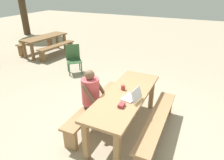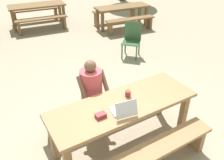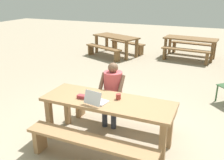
% 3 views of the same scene
% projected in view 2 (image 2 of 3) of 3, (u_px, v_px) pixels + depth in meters
% --- Properties ---
extents(ground_plane, '(30.00, 30.00, 0.00)m').
position_uv_depth(ground_plane, '(122.00, 143.00, 3.64)').
color(ground_plane, tan).
extents(picnic_table_front, '(2.12, 0.74, 0.78)m').
position_uv_depth(picnic_table_front, '(123.00, 109.00, 3.29)').
color(picnic_table_front, '#9E754C').
rests_on(picnic_table_front, ground).
extents(bench_near, '(1.99, 0.30, 0.44)m').
position_uv_depth(bench_near, '(150.00, 156.00, 3.00)').
color(bench_near, '#9E754C').
rests_on(bench_near, ground).
extents(bench_far, '(1.99, 0.30, 0.44)m').
position_uv_depth(bench_far, '(102.00, 104.00, 3.92)').
color(bench_far, '#9E754C').
rests_on(bench_far, ground).
extents(laptop, '(0.33, 0.32, 0.22)m').
position_uv_depth(laptop, '(124.00, 109.00, 3.02)').
color(laptop, silver).
rests_on(laptop, picnic_table_front).
extents(small_pouch, '(0.14, 0.09, 0.06)m').
position_uv_depth(small_pouch, '(101.00, 115.00, 2.96)').
color(small_pouch, '#993338').
rests_on(small_pouch, picnic_table_front).
extents(coffee_mug, '(0.08, 0.08, 0.09)m').
position_uv_depth(coffee_mug, '(128.00, 94.00, 3.34)').
color(coffee_mug, '#99332D').
rests_on(coffee_mug, picnic_table_front).
extents(person_seated, '(0.45, 0.43, 1.21)m').
position_uv_depth(person_seated, '(92.00, 90.00, 3.62)').
color(person_seated, '#333847').
rests_on(person_seated, ground).
extents(plastic_chair, '(0.62, 0.62, 0.88)m').
position_uv_depth(plastic_chair, '(132.00, 39.00, 6.11)').
color(plastic_chair, '#335933').
rests_on(plastic_chair, ground).
extents(picnic_table_rear, '(1.94, 0.87, 0.71)m').
position_uv_depth(picnic_table_rear, '(122.00, 10.00, 8.10)').
color(picnic_table_rear, brown).
rests_on(picnic_table_rear, ground).
extents(bench_rear_south, '(1.71, 0.50, 0.45)m').
position_uv_depth(bench_rear_south, '(130.00, 22.00, 7.75)').
color(bench_rear_south, brown).
rests_on(bench_rear_south, ground).
extents(bench_rear_north, '(1.71, 0.50, 0.45)m').
position_uv_depth(bench_rear_north, '(115.00, 13.00, 8.71)').
color(bench_rear_north, brown).
rests_on(bench_rear_north, ground).
extents(picnic_table_distant, '(1.95, 0.98, 0.76)m').
position_uv_depth(picnic_table_distant, '(37.00, 8.00, 8.10)').
color(picnic_table_distant, brown).
rests_on(picnic_table_distant, ground).
extents(bench_distant_south, '(1.71, 0.48, 0.46)m').
position_uv_depth(bench_distant_south, '(42.00, 21.00, 7.78)').
color(bench_distant_south, brown).
rests_on(bench_distant_south, ground).
extents(bench_distant_north, '(1.71, 0.48, 0.46)m').
position_uv_depth(bench_distant_north, '(36.00, 12.00, 8.74)').
color(bench_distant_north, brown).
rests_on(bench_distant_north, ground).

